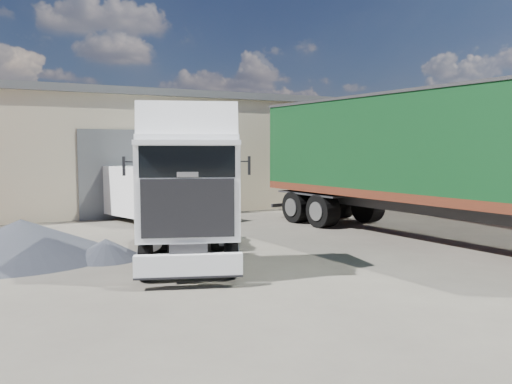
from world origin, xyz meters
name	(u,v)px	position (x,y,z in m)	size (l,w,h in m)	color
ground	(292,263)	(0.00, 0.00, 0.00)	(120.00, 120.00, 0.00)	#2C2924
warehouse	(21,152)	(-6.00, 16.00, 2.66)	(30.60, 12.60, 5.42)	#BDAF91
brick_boundary_wall	(450,184)	(11.50, 6.00, 1.25)	(0.35, 26.00, 2.50)	brown
tractor_unit	(188,200)	(-2.43, 0.71, 1.61)	(3.76, 5.98, 3.83)	black
box_trailer	(432,151)	(5.45, 0.99, 2.77)	(4.82, 13.94, 4.55)	#2D2D30
panel_van	(145,192)	(-1.59, 9.04, 1.10)	(3.80, 5.64, 2.14)	black
gravel_heap	(18,241)	(-6.14, 3.40, 0.48)	(6.21, 5.50, 1.04)	black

